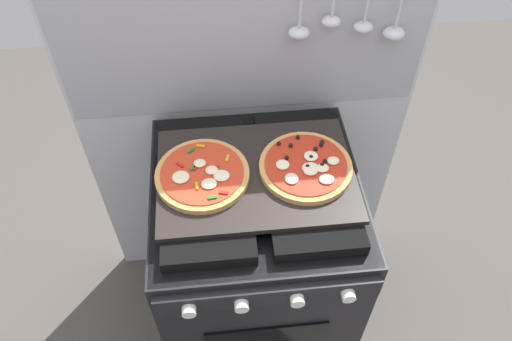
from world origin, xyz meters
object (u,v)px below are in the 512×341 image
object	(u,v)px
baking_tray	(256,175)
pizza_right	(306,166)
pizza_left	(202,174)
stove	(256,261)

from	to	relation	value
baking_tray	pizza_right	xyz separation A→B (m)	(0.14, 0.00, 0.02)
pizza_left	baking_tray	bearing A→B (deg)	-0.82
stove	pizza_right	size ratio (longest dim) A/B	3.51
pizza_left	pizza_right	bearing A→B (deg)	-0.07
stove	pizza_right	world-z (taller)	pizza_right
stove	pizza_right	bearing A→B (deg)	1.41
stove	pizza_left	xyz separation A→B (m)	(-0.15, 0.00, 0.48)
baking_tray	pizza_left	bearing A→B (deg)	179.18
pizza_right	stove	bearing A→B (deg)	-178.59
pizza_left	pizza_right	world-z (taller)	pizza_right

